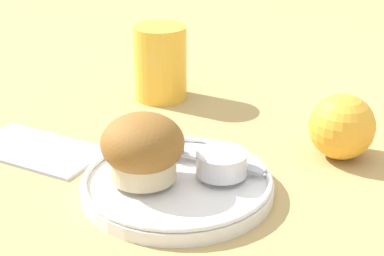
{
  "coord_description": "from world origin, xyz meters",
  "views": [
    {
      "loc": [
        0.28,
        -0.52,
        0.34
      ],
      "look_at": [
        -0.02,
        0.04,
        0.06
      ],
      "focal_mm": 60.0,
      "sensor_mm": 36.0,
      "label": 1
    }
  ],
  "objects": [
    {
      "name": "berry_pair",
      "position": [
        -0.04,
        0.03,
        0.03
      ],
      "size": [
        0.03,
        0.02,
        0.02
      ],
      "color": "#4C194C",
      "rests_on": "plate"
    },
    {
      "name": "orange_fruit",
      "position": [
        0.12,
        0.16,
        0.04
      ],
      "size": [
        0.08,
        0.08,
        0.08
      ],
      "color": "#F4A82D",
      "rests_on": "ground_plane"
    },
    {
      "name": "folded_napkin",
      "position": [
        -0.2,
        -0.0,
        0.0
      ],
      "size": [
        0.16,
        0.09,
        0.01
      ],
      "color": "#B2BCCC",
      "rests_on": "ground_plane"
    },
    {
      "name": "plate",
      "position": [
        -0.01,
        -0.01,
        0.01
      ],
      "size": [
        0.2,
        0.2,
        0.02
      ],
      "color": "white",
      "rests_on": "ground_plane"
    },
    {
      "name": "ground_plane",
      "position": [
        0.0,
        0.0,
        0.0
      ],
      "size": [
        3.0,
        3.0,
        0.0
      ],
      "primitive_type": "plane",
      "color": "tan"
    },
    {
      "name": "muffin",
      "position": [
        -0.04,
        -0.02,
        0.05
      ],
      "size": [
        0.09,
        0.09,
        0.07
      ],
      "color": "beige",
      "rests_on": "plate"
    },
    {
      "name": "butter_knife",
      "position": [
        -0.02,
        0.04,
        0.02
      ],
      "size": [
        0.17,
        0.02,
        0.0
      ],
      "rotation": [
        0.0,
        0.0,
        -0.02
      ],
      "color": "#B7B7BC",
      "rests_on": "plate"
    },
    {
      "name": "cream_ramekin",
      "position": [
        0.03,
        0.02,
        0.03
      ],
      "size": [
        0.05,
        0.05,
        0.02
      ],
      "color": "silver",
      "rests_on": "plate"
    },
    {
      "name": "juice_glass",
      "position": [
        -0.16,
        0.22,
        0.05
      ],
      "size": [
        0.07,
        0.07,
        0.1
      ],
      "color": "gold",
      "rests_on": "ground_plane"
    }
  ]
}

